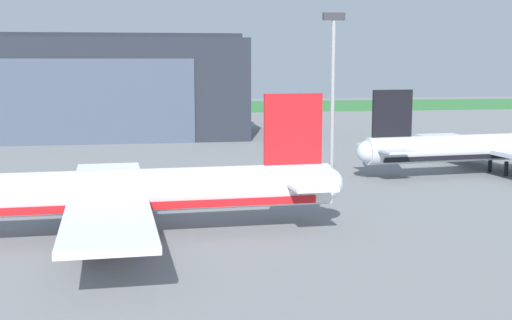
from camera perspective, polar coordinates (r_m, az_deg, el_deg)
The scene contains 6 objects.
ground_plane at distance 64.61m, azimuth -7.45°, elevation -6.11°, with size 440.00×440.00×0.00m, color slate.
grass_field_strip at distance 236.62m, azimuth -8.78°, elevation 4.27°, with size 440.00×56.00×0.08m, color #35763A.
maintenance_hangar at distance 151.63m, azimuth -18.78°, elevation 5.62°, with size 91.49×31.55×21.28m.
airliner_far_left at distance 103.95m, azimuth 19.93°, elevation 0.97°, with size 46.13×40.03×11.94m.
airliner_near_left at distance 63.98m, azimuth -12.68°, elevation -2.70°, with size 46.06×38.16×12.77m.
apron_light_mast at distance 77.05m, azimuth 6.28°, elevation 5.34°, with size 2.40×0.50×20.89m.
Camera 1 is at (-1.67, -62.59, 15.91)m, focal length 49.01 mm.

